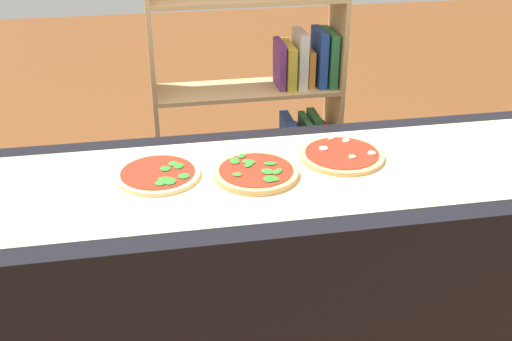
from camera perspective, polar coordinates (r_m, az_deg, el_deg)
The scene contains 6 objects.
counter at distance 2.17m, azimuth 0.00°, elevation -11.31°, with size 2.68×0.69×0.92m, color black.
parchment_paper at distance 1.91m, azimuth 0.00°, elevation -0.50°, with size 2.25×0.54×0.00m, color tan.
pizza_spinach_0 at distance 1.92m, azimuth -8.87°, elevation -0.34°, with size 0.26×0.26×0.02m.
pizza_spinach_1 at distance 1.91m, azimuth 0.02°, elevation -0.21°, with size 0.26×0.26×0.03m.
pizza_mushroom_2 at distance 2.04m, azimuth 7.82°, elevation 1.41°, with size 0.27×0.27×0.02m.
bookshelf at distance 2.89m, azimuth 1.57°, elevation 7.07°, with size 0.85×0.26×1.66m.
Camera 1 is at (-0.30, -1.66, 1.83)m, focal length 43.95 mm.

